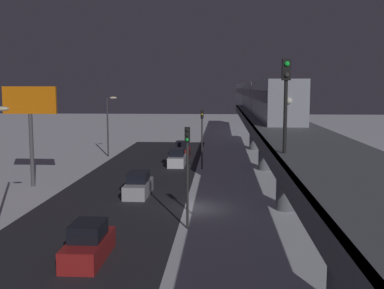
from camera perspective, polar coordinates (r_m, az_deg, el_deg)
name	(u,v)px	position (r m, az deg, el deg)	size (l,w,h in m)	color
ground_plane	(189,208)	(34.54, -0.41, -7.79)	(240.00, 240.00, 0.00)	white
avenue_asphalt	(111,207)	(35.42, -9.93, -7.51)	(11.00, 82.17, 0.01)	#28282D
elevated_railway	(286,138)	(33.81, 11.40, 0.77)	(5.00, 82.17, 6.02)	slate
subway_train	(253,94)	(70.01, 7.52, 6.13)	(2.94, 74.07, 3.40)	#999EA8
rail_signal	(286,89)	(20.15, 11.42, 6.64)	(0.36, 0.41, 4.00)	black
sedan_red	(182,151)	(59.52, -1.20, -0.74)	(1.91, 4.26, 1.97)	#A51E1E
sedan_red_2	(88,244)	(25.07, -12.55, -11.84)	(1.80, 4.51, 1.97)	#A51E1E
sedan_silver	(138,186)	(38.68, -6.57, -5.01)	(1.80, 4.69, 1.97)	#B2B2B7
sedan_white_2	(177,159)	(52.66, -1.84, -1.75)	(1.80, 4.14, 1.97)	silver
traffic_light_near	(187,163)	(28.78, -0.57, -2.24)	(0.32, 0.44, 6.40)	#2D2D2D
traffic_light_mid	(202,131)	(49.99, 1.23, 1.71)	(0.32, 0.44, 6.40)	#2D2D2D
commercial_billboard	(30,110)	(43.48, -19.20, 4.00)	(4.80, 0.36, 8.90)	#4C4C51
street_lamp_far	(109,119)	(60.16, -10.09, 3.09)	(1.35, 0.44, 7.65)	#38383D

